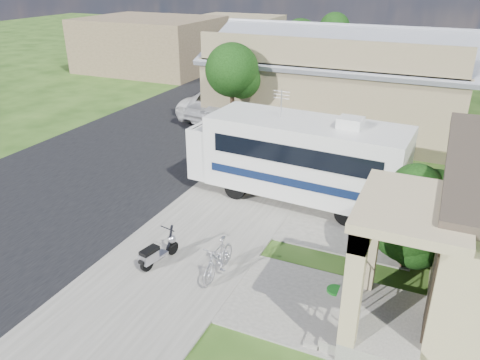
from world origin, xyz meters
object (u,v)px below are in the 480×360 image
at_px(shrub, 414,217).
at_px(garden_hose, 335,293).
at_px(bicycle, 218,261).
at_px(scooter, 157,252).
at_px(van, 265,76).
at_px(pickup_truck, 228,101).
at_px(motorhome, 297,156).

xyz_separation_m(shrub, garden_hose, (-1.49, -2.09, -1.47)).
distance_m(shrub, bicycle, 5.29).
relative_size(bicycle, garden_hose, 3.97).
bearing_deg(scooter, van, 115.11).
relative_size(pickup_truck, garden_hose, 14.85).
bearing_deg(bicycle, shrub, 29.25).
xyz_separation_m(motorhome, garden_hose, (2.61, -4.83, -1.54)).
relative_size(motorhome, garden_hose, 18.01).
height_order(pickup_truck, van, pickup_truck).
bearing_deg(garden_hose, shrub, 54.63).
distance_m(motorhome, shrub, 4.92).
bearing_deg(van, bicycle, -82.20).
bearing_deg(scooter, bicycle, 19.31).
xyz_separation_m(shrub, bicycle, (-4.52, -2.53, -1.06)).
relative_size(scooter, bicycle, 0.85).
bearing_deg(garden_hose, motorhome, 118.37).
bearing_deg(pickup_truck, garden_hose, 133.14).
relative_size(bicycle, van, 0.30).
bearing_deg(shrub, pickup_truck, 134.12).
distance_m(van, garden_hose, 22.46).
height_order(bicycle, van, van).
bearing_deg(garden_hose, pickup_truck, 125.03).
xyz_separation_m(van, garden_hose, (9.81, -20.19, -0.71)).
distance_m(pickup_truck, garden_hose, 15.98).
xyz_separation_m(shrub, scooter, (-6.28, -2.77, -1.14)).
distance_m(shrub, garden_hose, 2.96).
bearing_deg(van, shrub, -68.41).
bearing_deg(garden_hose, van, 115.93).
height_order(motorhome, garden_hose, motorhome).
relative_size(pickup_truck, van, 1.12).
xyz_separation_m(shrub, van, (-11.30, 18.10, -0.75)).
bearing_deg(shrub, scooter, -156.18).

